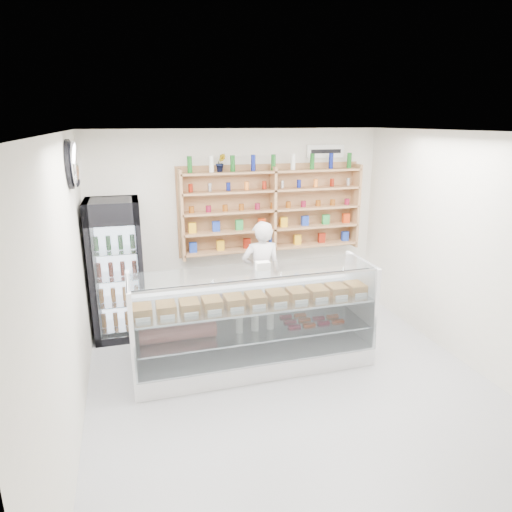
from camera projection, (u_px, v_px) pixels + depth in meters
name	position (u px, v px, depth m)	size (l,w,h in m)	color
room	(297.00, 271.00, 4.76)	(5.00, 5.00, 5.00)	#99999D
display_counter	(253.00, 339.00, 5.56)	(2.88, 0.86, 1.25)	white
shop_worker	(261.00, 274.00, 6.59)	(0.57, 0.37, 1.56)	silver
drinks_cooler	(117.00, 270.00, 6.19)	(0.70, 0.69, 1.93)	black
wall_shelving	(273.00, 210.00, 6.99)	(2.84, 0.28, 1.33)	tan
potted_plant	(221.00, 163.00, 6.57)	(0.14, 0.12, 0.26)	#1E6626
security_mirror	(75.00, 164.00, 4.99)	(0.15, 0.50, 0.50)	silver
wall_sign	(326.00, 151.00, 7.11)	(0.62, 0.03, 0.20)	white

